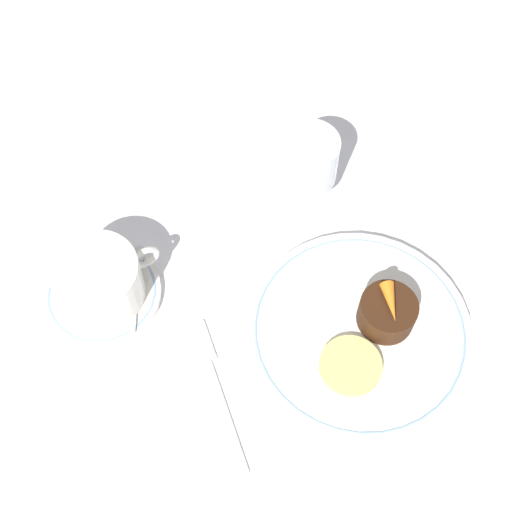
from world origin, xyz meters
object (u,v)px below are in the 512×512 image
Objects in this scene: wine_glass at (308,162)px; dessert_cake at (387,313)px; dinner_plate at (359,332)px; fork at (213,376)px; coffee_cup at (99,280)px.

wine_glass is 1.67× the size of dessert_cake.
fork is (-0.17, 0.04, -0.01)m from dinner_plate.
fork is 0.20m from dessert_cake.
dinner_plate is 2.37× the size of wine_glass.
coffee_cup is 0.17m from fork.
dinner_plate is at bearing -38.52° from coffee_cup.
dinner_plate reaches higher than fork.
dessert_cake reaches higher than dinner_plate.
dessert_cake reaches higher than fork.
dessert_cake is at bearing -94.38° from wine_glass.
dessert_cake is (0.26, -0.19, -0.01)m from coffee_cup.
dessert_cake is (0.20, -0.04, 0.03)m from fork.
wine_glass reaches higher than dessert_cake.
fork is at bearing -66.55° from coffee_cup.
wine_glass is (0.05, 0.19, 0.06)m from dinner_plate.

